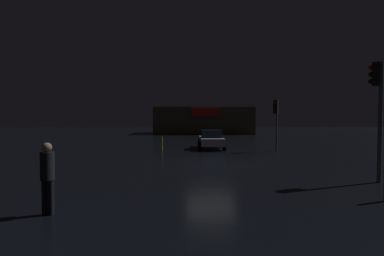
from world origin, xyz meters
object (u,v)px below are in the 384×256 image
car_near (211,139)px  store_building (203,120)px  pedestrian (47,172)px  traffic_signal_main (378,99)px  traffic_signal_opposite (276,114)px

car_near → store_building: bearing=87.7°
car_near → pedestrian: bearing=-110.0°
car_near → traffic_signal_main: bearing=-67.4°
traffic_signal_main → car_near: (-5.08, 12.21, -2.40)m
traffic_signal_main → pedestrian: 11.46m
traffic_signal_main → traffic_signal_opposite: traffic_signal_main is taller
store_building → car_near: (-0.95, -23.40, -1.28)m
traffic_signal_opposite → pedestrian: 17.09m
traffic_signal_main → car_near: size_ratio=1.07×
store_building → pedestrian: (-6.62, -39.01, -0.96)m
traffic_signal_opposite → store_building: bearing=98.0°
store_building → car_near: bearing=-92.3°
traffic_signal_main → traffic_signal_opposite: bearing=93.1°
traffic_signal_opposite → pedestrian: traffic_signal_opposite is taller
store_building → traffic_signal_main: bearing=-83.4°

